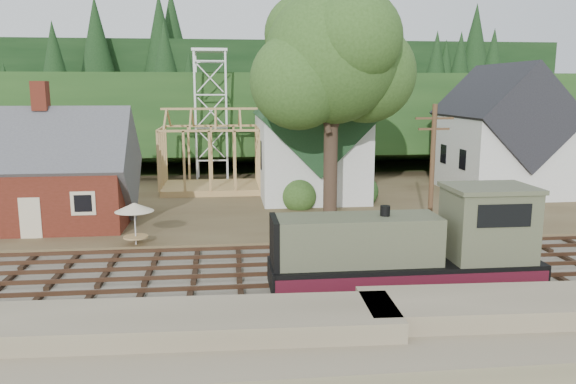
{
  "coord_description": "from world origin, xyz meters",
  "views": [
    {
      "loc": [
        -4.71,
        -25.45,
        8.83
      ],
      "look_at": [
        -1.21,
        6.0,
        3.0
      ],
      "focal_mm": 35.0,
      "sensor_mm": 36.0,
      "label": 1
    }
  ],
  "objects": [
    {
      "name": "ground",
      "position": [
        0.0,
        0.0,
        0.0
      ],
      "size": [
        140.0,
        140.0,
        0.0
      ],
      "primitive_type": "plane",
      "color": "#384C1E",
      "rests_on": "ground"
    },
    {
      "name": "embankment",
      "position": [
        0.0,
        -8.5,
        0.0
      ],
      "size": [
        64.0,
        5.0,
        1.6
      ],
      "primitive_type": "cube",
      "color": "#7F7259",
      "rests_on": "ground"
    },
    {
      "name": "railroad_bed",
      "position": [
        0.0,
        0.0,
        0.08
      ],
      "size": [
        64.0,
        11.0,
        0.16
      ],
      "primitive_type": "cube",
      "color": "#726B5B",
      "rests_on": "ground"
    },
    {
      "name": "village_flat",
      "position": [
        0.0,
        18.0,
        0.15
      ],
      "size": [
        64.0,
        26.0,
        0.3
      ],
      "primitive_type": "cube",
      "color": "brown",
      "rests_on": "ground"
    },
    {
      "name": "hillside",
      "position": [
        0.0,
        42.0,
        0.0
      ],
      "size": [
        70.0,
        28.96,
        12.74
      ],
      "primitive_type": "cube",
      "rotation": [
        -0.17,
        0.0,
        0.0
      ],
      "color": "#1E3F19",
      "rests_on": "ground"
    },
    {
      "name": "ridge",
      "position": [
        0.0,
        58.0,
        0.0
      ],
      "size": [
        80.0,
        20.0,
        12.0
      ],
      "primitive_type": "cube",
      "color": "black",
      "rests_on": "ground"
    },
    {
      "name": "depot",
      "position": [
        -16.0,
        11.0,
        3.21
      ],
      "size": [
        10.8,
        7.41,
        9.0
      ],
      "color": "#511E12",
      "rests_on": "village_flat"
    },
    {
      "name": "church",
      "position": [
        2.0,
        19.68,
        5.18
      ],
      "size": [
        8.4,
        15.17,
        13.0
      ],
      "color": "silver",
      "rests_on": "village_flat"
    },
    {
      "name": "farmhouse",
      "position": [
        18.0,
        19.0,
        4.87
      ],
      "size": [
        8.4,
        10.8,
        10.6
      ],
      "color": "silver",
      "rests_on": "village_flat"
    },
    {
      "name": "timber_frame",
      "position": [
        -6.0,
        22.0,
        3.27
      ],
      "size": [
        8.2,
        6.2,
        6.99
      ],
      "color": "tan",
      "rests_on": "village_flat"
    },
    {
      "name": "lattice_tower",
      "position": [
        -6.0,
        28.0,
        10.03
      ],
      "size": [
        3.2,
        3.2,
        12.12
      ],
      "color": "silver",
      "rests_on": "village_flat"
    },
    {
      "name": "big_tree",
      "position": [
        2.17,
        10.08,
        10.22
      ],
      "size": [
        10.9,
        8.4,
        14.7
      ],
      "color": "#38281E",
      "rests_on": "village_flat"
    },
    {
      "name": "telegraph_pole_near",
      "position": [
        7.0,
        5.2,
        4.25
      ],
      "size": [
        2.2,
        0.28,
        8.0
      ],
      "color": "#4C331E",
      "rests_on": "ground"
    },
    {
      "name": "locomotive",
      "position": [
        3.3,
        -3.0,
        2.05
      ],
      "size": [
        11.47,
        2.87,
        4.6
      ],
      "color": "black",
      "rests_on": "railroad_bed"
    },
    {
      "name": "car_blue",
      "position": [
        -13.56,
        9.91,
        0.83
      ],
      "size": [
        1.3,
        3.14,
        1.06
      ],
      "primitive_type": "imported",
      "rotation": [
        0.0,
        0.0,
        -0.01
      ],
      "color": "teal",
      "rests_on": "village_flat"
    },
    {
      "name": "car_red",
      "position": [
        21.43,
        19.14,
        0.93
      ],
      "size": [
        4.92,
        4.27,
        1.26
      ],
      "primitive_type": "imported",
      "rotation": [
        0.0,
        0.0,
        0.97
      ],
      "color": "red",
      "rests_on": "village_flat"
    },
    {
      "name": "patio_set",
      "position": [
        -9.79,
        5.5,
        2.31
      ],
      "size": [
        2.13,
        2.13,
        2.37
      ],
      "color": "silver",
      "rests_on": "village_flat"
    }
  ]
}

